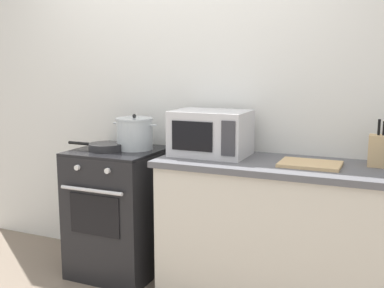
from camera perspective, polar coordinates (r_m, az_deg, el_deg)
The scene contains 9 objects.
back_wall at distance 3.39m, azimuth 3.53°, elevation 5.07°, with size 4.40×0.10×2.50m, color silver.
lower_cabinet_right at distance 3.07m, azimuth 11.83°, elevation -11.14°, with size 1.64×0.56×0.88m, color beige.
countertop_right at distance 2.94m, azimuth 12.14°, elevation -2.73°, with size 1.70×0.60×0.04m, color #59595E.
stove at distance 3.50m, azimuth -8.92°, elevation -8.10°, with size 0.60×0.64×0.92m.
stock_pot at distance 3.37m, azimuth -7.03°, elevation 1.28°, with size 0.35×0.27×0.25m.
frying_pan at distance 3.37m, azimuth -10.53°, elevation -0.33°, with size 0.45×0.25×0.05m.
microwave at distance 3.12m, azimuth 2.33°, elevation 1.36°, with size 0.50×0.37×0.30m.
cutting_board at distance 2.90m, azimuth 14.24°, elevation -2.40°, with size 0.36×0.26×0.02m, color tan.
knife_block at distance 2.98m, azimuth 22.00°, elevation -0.75°, with size 0.13×0.10×0.28m.
Camera 1 is at (1.46, -2.20, 1.52)m, focal length 43.62 mm.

